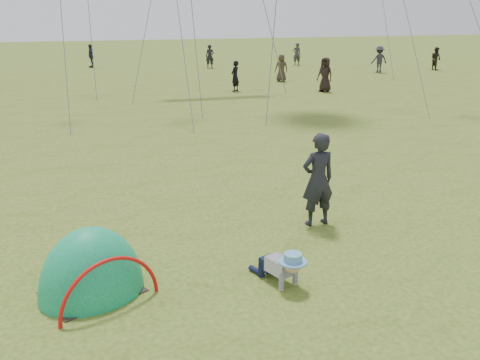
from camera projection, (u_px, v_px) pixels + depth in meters
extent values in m
plane|color=#345516|center=(304.00, 299.00, 8.28)|extent=(140.00, 140.00, 0.00)
ellipsoid|color=#0D7744|center=(93.00, 292.00, 8.46)|extent=(2.11, 1.97, 2.18)
imported|color=black|center=(318.00, 180.00, 10.83)|extent=(0.75, 0.53, 1.94)
imported|color=black|center=(235.00, 76.00, 28.45)|extent=(0.69, 0.69, 1.61)
imported|color=black|center=(436.00, 59.00, 38.15)|extent=(0.66, 0.82, 1.60)
imported|color=#232B37|center=(91.00, 56.00, 39.77)|extent=(0.46, 1.01, 1.70)
imported|color=#342B20|center=(281.00, 68.00, 32.23)|extent=(0.86, 0.63, 1.62)
imported|color=black|center=(210.00, 56.00, 39.30)|extent=(0.71, 0.58, 1.69)
imported|color=#282530|center=(379.00, 59.00, 36.61)|extent=(1.16, 0.69, 1.78)
imported|color=black|center=(325.00, 75.00, 28.28)|extent=(0.97, 1.05, 1.80)
imported|color=#2B2C30|center=(297.00, 54.00, 41.27)|extent=(0.66, 0.47, 1.69)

